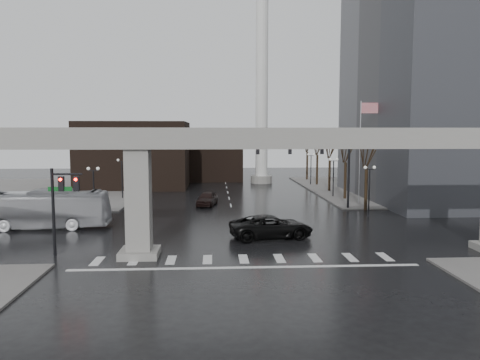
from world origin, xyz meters
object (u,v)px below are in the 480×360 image
Objects in this scene: pickup_truck at (271,227)px; far_car at (207,198)px; signal_mast_arm at (315,156)px; city_bus at (37,209)px.

far_car is (-5.33, 17.13, -0.11)m from pickup_truck.
signal_mast_arm is 13.20m from far_car.
pickup_truck is at bearing -61.09° from far_car.
far_car is (14.62, 12.35, -0.90)m from city_bus.
signal_mast_arm is 15.90m from pickup_truck.
signal_mast_arm reaches higher than pickup_truck.
signal_mast_arm reaches higher than far_car.
pickup_truck is 0.54× the size of city_bus.
city_bus is at bearing -128.18° from far_car.
signal_mast_arm reaches higher than city_bus.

